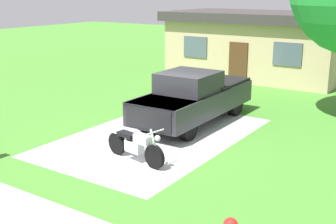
# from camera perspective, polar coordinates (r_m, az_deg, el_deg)

# --- Properties ---
(ground_plane) EXTENTS (80.00, 80.00, 0.00)m
(ground_plane) POSITION_cam_1_polar(r_m,az_deg,el_deg) (14.46, -1.45, -3.17)
(ground_plane) COLOR #43812B
(driveway_pad) EXTENTS (4.84, 7.68, 0.01)m
(driveway_pad) POSITION_cam_1_polar(r_m,az_deg,el_deg) (14.46, -1.45, -3.16)
(driveway_pad) COLOR #B4B4B4
(driveway_pad) RESTS_ON ground
(motorcycle) EXTENTS (2.20, 0.77, 1.09)m
(motorcycle) POSITION_cam_1_polar(r_m,az_deg,el_deg) (12.30, -4.24, -4.28)
(motorcycle) COLOR black
(motorcycle) RESTS_ON ground
(pickup_truck) EXTENTS (2.03, 5.64, 1.90)m
(pickup_truck) POSITION_cam_1_polar(r_m,az_deg,el_deg) (15.81, 3.49, 2.02)
(pickup_truck) COLOR black
(pickup_truck) RESTS_ON ground
(neighbor_house) EXTENTS (9.60, 5.60, 3.50)m
(neighbor_house) POSITION_cam_1_polar(r_m,az_deg,el_deg) (25.00, 11.57, 8.64)
(neighbor_house) COLOR tan
(neighbor_house) RESTS_ON ground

